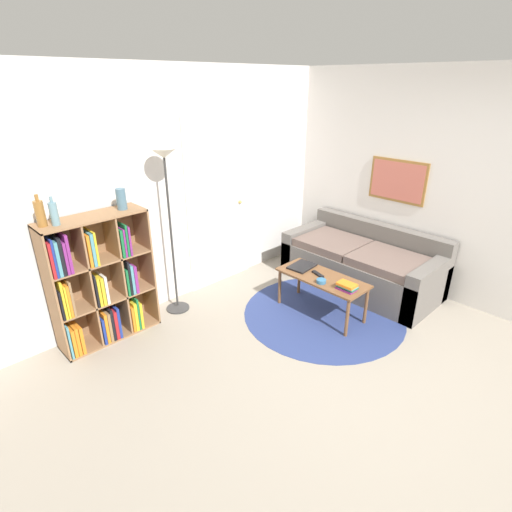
% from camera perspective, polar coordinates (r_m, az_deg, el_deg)
% --- Properties ---
extents(ground_plane, '(14.00, 14.00, 0.00)m').
position_cam_1_polar(ground_plane, '(3.72, 17.35, -18.31)').
color(ground_plane, gray).
extents(wall_back, '(7.05, 0.11, 2.60)m').
position_cam_1_polar(wall_back, '(4.70, -9.30, 9.50)').
color(wall_back, silver).
rests_on(wall_back, ground_plane).
extents(wall_right, '(0.08, 5.59, 2.60)m').
position_cam_1_polar(wall_right, '(5.34, 18.06, 10.51)').
color(wall_right, silver).
rests_on(wall_right, ground_plane).
extents(rug, '(1.79, 1.79, 0.01)m').
position_cam_1_polar(rug, '(4.63, 9.58, -8.12)').
color(rug, navy).
rests_on(rug, ground_plane).
extents(bookshelf, '(0.97, 0.34, 1.29)m').
position_cam_1_polar(bookshelf, '(4.18, -21.63, -3.72)').
color(bookshelf, '#936B47').
rests_on(bookshelf, ground_plane).
extents(floor_lamp, '(0.26, 0.26, 1.82)m').
position_cam_1_polar(floor_lamp, '(4.20, -12.67, 10.14)').
color(floor_lamp, '#333333').
rests_on(floor_lamp, ground_plane).
extents(couch, '(0.91, 1.90, 0.75)m').
position_cam_1_polar(couch, '(5.26, 15.06, -1.10)').
color(couch, '#66605B').
rests_on(couch, ground_plane).
extents(coffee_table, '(0.43, 1.01, 0.46)m').
position_cam_1_polar(coffee_table, '(4.45, 9.41, -3.56)').
color(coffee_table, brown).
rests_on(coffee_table, ground_plane).
extents(laptop, '(0.33, 0.25, 0.02)m').
position_cam_1_polar(laptop, '(4.62, 6.58, -1.46)').
color(laptop, black).
rests_on(laptop, coffee_table).
extents(bowl, '(0.10, 0.10, 0.04)m').
position_cam_1_polar(bowl, '(4.29, 9.30, -3.57)').
color(bowl, teal).
rests_on(bowl, coffee_table).
extents(book_stack_on_table, '(0.14, 0.19, 0.08)m').
position_cam_1_polar(book_stack_on_table, '(4.19, 12.86, -4.26)').
color(book_stack_on_table, '#7F287A').
rests_on(book_stack_on_table, coffee_table).
extents(remote, '(0.09, 0.18, 0.02)m').
position_cam_1_polar(remote, '(4.46, 8.83, -2.56)').
color(remote, black).
rests_on(remote, coffee_table).
extents(bottle_left, '(0.08, 0.08, 0.28)m').
position_cam_1_polar(bottle_left, '(3.82, -28.47, 5.39)').
color(bottle_left, olive).
rests_on(bottle_left, bookshelf).
extents(bottle_middle, '(0.07, 0.07, 0.25)m').
position_cam_1_polar(bottle_middle, '(3.80, -26.90, 5.45)').
color(bottle_middle, '#6B93A3').
rests_on(bottle_middle, bookshelf).
extents(vase_on_shelf, '(0.09, 0.09, 0.20)m').
position_cam_1_polar(vase_on_shelf, '(4.04, -18.69, 7.72)').
color(vase_on_shelf, slate).
rests_on(vase_on_shelf, bookshelf).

